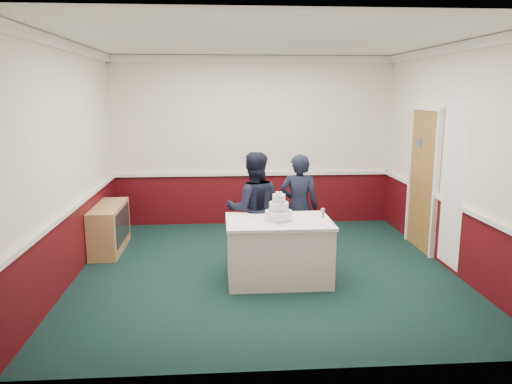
{
  "coord_description": "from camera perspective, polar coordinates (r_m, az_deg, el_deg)",
  "views": [
    {
      "loc": [
        -0.6,
        -6.41,
        2.36
      ],
      "look_at": [
        -0.13,
        -0.1,
        1.1
      ],
      "focal_mm": 35.0,
      "sensor_mm": 36.0,
      "label": 1
    }
  ],
  "objects": [
    {
      "name": "ground",
      "position": [
        6.85,
        1.07,
        -8.87
      ],
      "size": [
        5.0,
        5.0,
        0.0
      ],
      "primitive_type": "plane",
      "color": "black",
      "rests_on": "ground"
    },
    {
      "name": "room_shell",
      "position": [
        7.06,
        1.32,
        8.07
      ],
      "size": [
        5.0,
        5.0,
        3.0
      ],
      "color": "silver",
      "rests_on": "ground"
    },
    {
      "name": "sideboard",
      "position": [
        7.88,
        -16.39,
        -3.96
      ],
      "size": [
        0.41,
        1.2,
        0.7
      ],
      "color": "tan",
      "rests_on": "ground"
    },
    {
      "name": "cake_table",
      "position": [
        6.39,
        2.57,
        -6.6
      ],
      "size": [
        1.32,
        0.92,
        0.79
      ],
      "color": "white",
      "rests_on": "ground"
    },
    {
      "name": "wedding_cake",
      "position": [
        6.25,
        2.61,
        -2.24
      ],
      "size": [
        0.35,
        0.35,
        0.36
      ],
      "color": "white",
      "rests_on": "cake_table"
    },
    {
      "name": "cake_knife",
      "position": [
        6.08,
        2.55,
        -3.67
      ],
      "size": [
        0.1,
        0.21,
        0.0
      ],
      "primitive_type": "cube",
      "rotation": [
        0.0,
        0.0,
        0.4
      ],
      "color": "silver",
      "rests_on": "cake_table"
    },
    {
      "name": "champagne_flute",
      "position": [
        6.06,
        7.64,
        -2.51
      ],
      "size": [
        0.05,
        0.05,
        0.21
      ],
      "color": "silver",
      "rests_on": "cake_table"
    },
    {
      "name": "person_man",
      "position": [
        6.85,
        -0.28,
        -1.98
      ],
      "size": [
        0.79,
        0.63,
        1.58
      ],
      "primitive_type": "imported",
      "rotation": [
        0.0,
        0.0,
        3.19
      ],
      "color": "black",
      "rests_on": "ground"
    },
    {
      "name": "person_woman",
      "position": [
        7.16,
        4.92,
        -1.67
      ],
      "size": [
        0.62,
        0.47,
        1.52
      ],
      "primitive_type": "imported",
      "rotation": [
        0.0,
        0.0,
        2.93
      ],
      "color": "black",
      "rests_on": "ground"
    }
  ]
}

